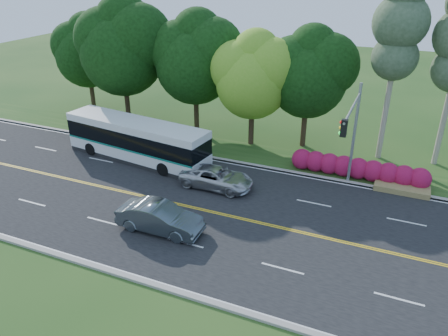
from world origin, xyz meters
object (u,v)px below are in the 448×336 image
at_px(sedan, 160,218).
at_px(transit_bus, 137,141).
at_px(traffic_signal, 352,128).
at_px(suv, 217,178).

bearing_deg(sedan, transit_bus, 39.12).
bearing_deg(transit_bus, traffic_signal, 9.78).
bearing_deg(transit_bus, suv, -5.39).
relative_size(transit_bus, sedan, 2.43).
xyz_separation_m(traffic_signal, suv, (-8.06, -2.33, -3.96)).
distance_m(traffic_signal, sedan, 12.76).
height_order(transit_bus, suv, transit_bus).
distance_m(sedan, suv, 6.08).
relative_size(traffic_signal, transit_bus, 0.58).
bearing_deg(suv, transit_bus, 77.35).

